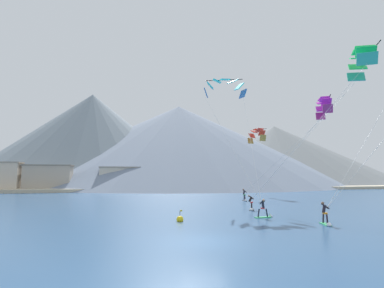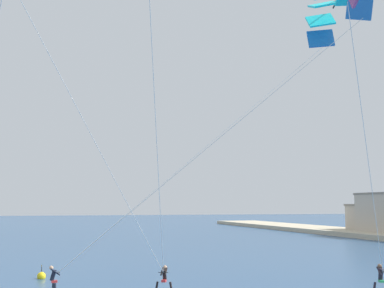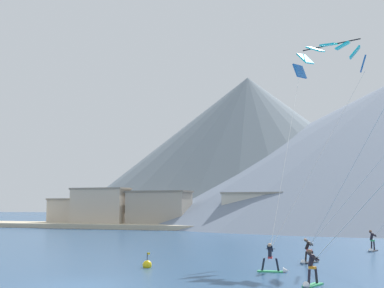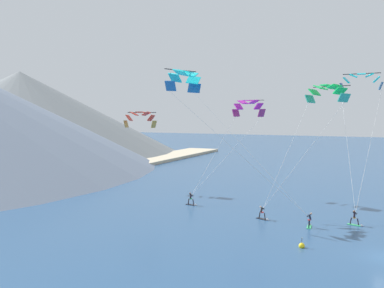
# 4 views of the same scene
# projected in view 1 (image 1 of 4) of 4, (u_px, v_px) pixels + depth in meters

# --- Properties ---
(ground_plane) EXTENTS (400.00, 400.00, 0.00)m
(ground_plane) POSITION_uv_depth(u_px,v_px,m) (204.00, 241.00, 16.66)
(ground_plane) COLOR navy
(kitesurfer_near_lead) EXTENTS (1.11, 1.74, 1.65)m
(kitesurfer_near_lead) POSITION_uv_depth(u_px,v_px,m) (251.00, 206.00, 31.25)
(kitesurfer_near_lead) COLOR black
(kitesurfer_near_lead) RESTS_ON ground
(kitesurfer_near_trail) EXTENTS (0.88, 1.78, 1.75)m
(kitesurfer_near_trail) POSITION_uv_depth(u_px,v_px,m) (326.00, 218.00, 22.01)
(kitesurfer_near_trail) COLOR #33B266
(kitesurfer_near_trail) RESTS_ON ground
(kitesurfer_mid_center) EXTENTS (1.77, 0.58, 1.69)m
(kitesurfer_mid_center) POSITION_uv_depth(u_px,v_px,m) (265.00, 212.00, 25.86)
(kitesurfer_mid_center) COLOR #33B266
(kitesurfer_mid_center) RESTS_ON ground
(kitesurfer_far_left) EXTENTS (0.77, 1.79, 1.78)m
(kitesurfer_far_left) POSITION_uv_depth(u_px,v_px,m) (245.00, 197.00, 42.38)
(kitesurfer_far_left) COLOR black
(kitesurfer_far_left) RESTS_ON ground
(parafoil_kite_near_lead) EXTENTS (11.48, 8.60, 14.58)m
(parafoil_kite_near_lead) POSITION_uv_depth(u_px,v_px,m) (361.00, 60.00, 29.40)
(parafoil_kite_near_lead) COLOR #2EB198
(parafoil_kite_mid_center) EXTENTS (6.21, 17.02, 16.33)m
(parafoil_kite_mid_center) POSITION_uv_depth(u_px,v_px,m) (225.00, 86.00, 43.06)
(parafoil_kite_mid_center) COLOR #1B61B4
(parafoil_kite_far_left) EXTENTS (11.52, 7.51, 12.83)m
(parafoil_kite_far_left) POSITION_uv_depth(u_px,v_px,m) (323.00, 106.00, 41.37)
(parafoil_kite_far_left) COLOR #962A74
(parafoil_kite_distant_high_outer) EXTENTS (1.82, 5.52, 2.60)m
(parafoil_kite_distant_high_outer) POSITION_uv_depth(u_px,v_px,m) (257.00, 134.00, 57.60)
(parafoil_kite_distant_high_outer) COLOR #B48A38
(race_marker_buoy) EXTENTS (0.56, 0.56, 1.02)m
(race_marker_buoy) POSITION_uv_depth(u_px,v_px,m) (180.00, 219.00, 23.70)
(race_marker_buoy) COLOR yellow
(race_marker_buoy) RESTS_ON ground
(shoreline_strip) EXTENTS (180.00, 10.00, 0.70)m
(shoreline_strip) POSITION_uv_depth(u_px,v_px,m) (145.00, 189.00, 70.32)
(shoreline_strip) COLOR beige
(shoreline_strip) RESTS_ON ground
(shore_building_harbour_front) EXTENTS (7.45, 7.16, 5.06)m
(shore_building_harbour_front) POSITION_uv_depth(u_px,v_px,m) (210.00, 179.00, 77.69)
(shore_building_harbour_front) COLOR silver
(shore_building_harbour_front) RESTS_ON ground
(shore_building_quay_east) EXTENTS (9.66, 6.70, 5.62)m
(shore_building_quay_east) POSITION_uv_depth(u_px,v_px,m) (120.00, 178.00, 72.72)
(shore_building_quay_east) COLOR beige
(shore_building_quay_east) RESTS_ON ground
(shore_building_quay_west) EXTENTS (10.28, 4.99, 5.98)m
(shore_building_quay_west) POSITION_uv_depth(u_px,v_px,m) (48.00, 178.00, 68.31)
(shore_building_quay_west) COLOR #A89E8E
(shore_building_quay_west) RESTS_ON ground
(mountain_peak_west_ridge) EXTENTS (84.52, 84.52, 33.94)m
(mountain_peak_west_ridge) POSITION_uv_depth(u_px,v_px,m) (91.00, 139.00, 111.39)
(mountain_peak_west_ridge) COLOR slate
(mountain_peak_west_ridge) RESTS_ON ground
(mountain_peak_central_summit) EXTENTS (95.82, 95.82, 24.94)m
(mountain_peak_central_summit) POSITION_uv_depth(u_px,v_px,m) (275.00, 155.00, 130.04)
(mountain_peak_central_summit) COLOR gray
(mountain_peak_central_summit) RESTS_ON ground
(mountain_peak_east_shoulder) EXTENTS (128.39, 128.39, 32.32)m
(mountain_peak_east_shoulder) POSITION_uv_depth(u_px,v_px,m) (179.00, 145.00, 124.21)
(mountain_peak_east_shoulder) COLOR slate
(mountain_peak_east_shoulder) RESTS_ON ground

